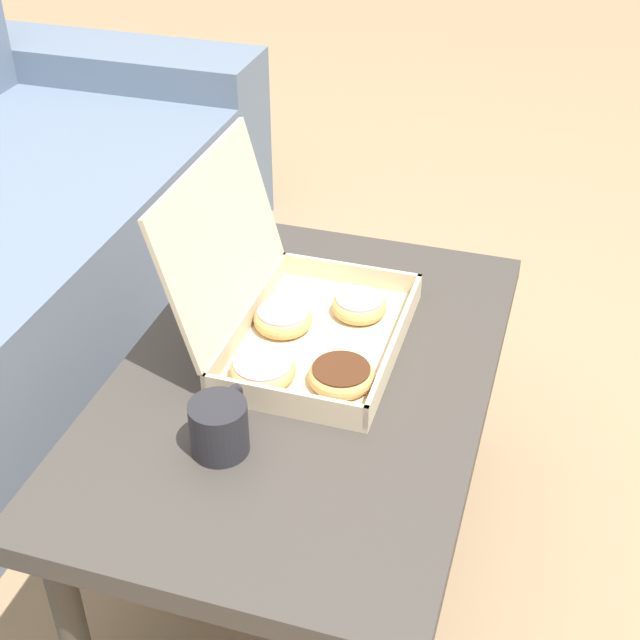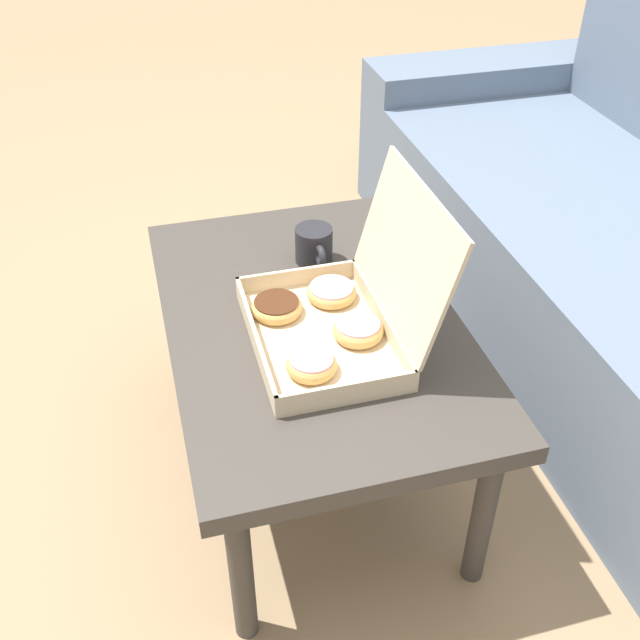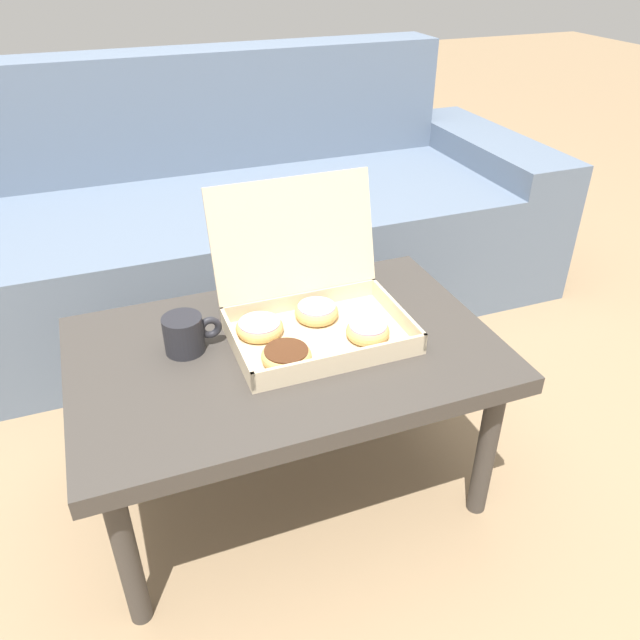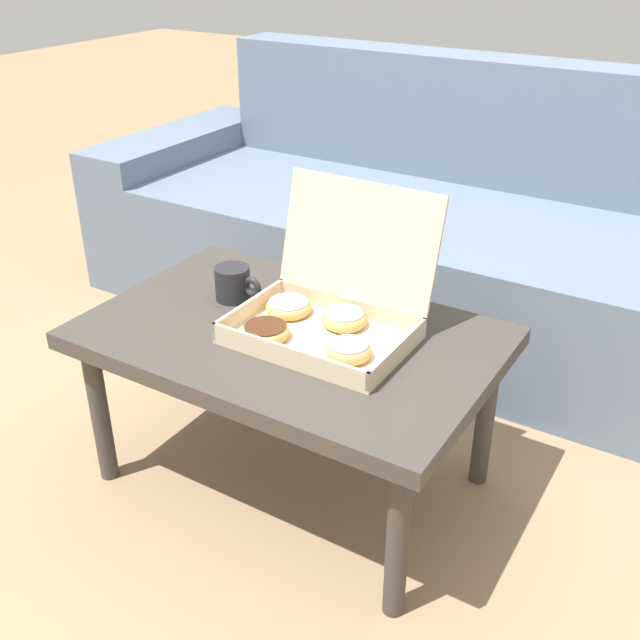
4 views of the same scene
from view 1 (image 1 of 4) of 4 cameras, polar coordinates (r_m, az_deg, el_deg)
The scene contains 4 objects.
ground_plane at distance 1.76m, azimuth -5.89°, elevation -13.17°, with size 12.00×12.00×0.00m, color #937756.
coffee_table at distance 1.45m, azimuth -1.03°, elevation -4.79°, with size 0.91×0.58×0.42m.
pastry_box at distance 1.45m, azimuth -1.61°, elevation 0.09°, with size 0.38×0.33×0.30m.
coffee_mug at distance 1.27m, azimuth -6.43°, elevation -6.75°, with size 0.12×0.08×0.08m.
Camera 1 is at (-1.06, -0.51, 1.30)m, focal length 50.00 mm.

